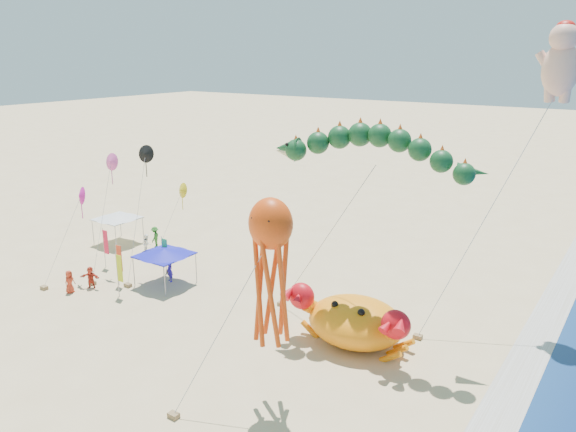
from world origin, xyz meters
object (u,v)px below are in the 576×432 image
(crab_inflatable, at_px, (355,320))
(cherub_kite, at_px, (561,60))
(dragon_kite, at_px, (373,155))
(octopus_kite, at_px, (271,260))
(canopy_blue, at_px, (164,252))
(canopy_white, at_px, (117,216))

(crab_inflatable, xyz_separation_m, cherub_kite, (7.48, 9.52, 14.19))
(dragon_kite, relative_size, cherub_kite, 0.70)
(crab_inflatable, height_order, octopus_kite, octopus_kite)
(canopy_blue, distance_m, canopy_white, 10.96)
(crab_inflatable, bearing_deg, canopy_white, 170.29)
(dragon_kite, relative_size, canopy_blue, 3.38)
(canopy_blue, bearing_deg, dragon_kite, 2.71)
(crab_inflatable, distance_m, cherub_kite, 18.66)
(octopus_kite, bearing_deg, canopy_white, 155.33)
(dragon_kite, bearing_deg, canopy_white, 172.32)
(dragon_kite, distance_m, cherub_kite, 12.22)
(cherub_kite, relative_size, octopus_kite, 1.78)
(dragon_kite, distance_m, canopy_white, 27.28)
(crab_inflatable, distance_m, canopy_white, 25.80)
(octopus_kite, height_order, canopy_blue, octopus_kite)
(octopus_kite, height_order, canopy_white, octopus_kite)
(cherub_kite, distance_m, canopy_white, 35.83)
(dragon_kite, height_order, octopus_kite, dragon_kite)
(crab_inflatable, bearing_deg, dragon_kite, 70.69)
(canopy_white, bearing_deg, canopy_blue, -22.59)
(octopus_kite, bearing_deg, crab_inflatable, 83.16)
(dragon_kite, distance_m, octopus_kite, 8.74)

